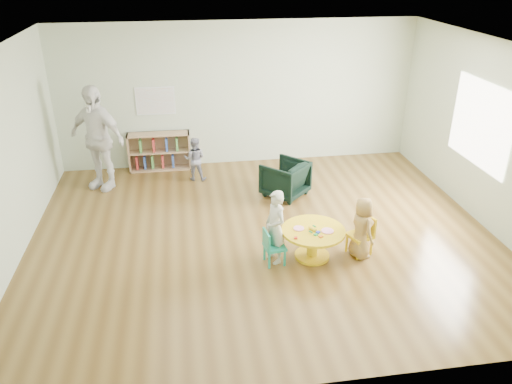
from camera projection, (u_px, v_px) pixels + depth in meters
room at (265, 115)px, 6.86m from camera, size 7.10×7.00×2.80m
activity_table at (313, 238)px, 6.98m from camera, size 0.89×0.89×0.49m
kid_chair_left at (272, 246)px, 6.84m from camera, size 0.31×0.31×0.52m
kid_chair_right at (362, 234)px, 7.09m from camera, size 0.40×0.40×0.58m
bookshelf at (159, 151)px, 9.84m from camera, size 1.20×0.30×0.75m
alphabet_poster at (155, 101)px, 9.53m from camera, size 0.74×0.01×0.54m
armchair at (285, 179)px, 8.77m from camera, size 0.97×0.97×0.64m
child_left at (275, 227)px, 6.80m from camera, size 0.37×0.45×1.06m
child_right at (362, 228)px, 6.94m from camera, size 0.38×0.50×0.91m
toddler at (195, 159)px, 9.35m from camera, size 0.46×0.39×0.83m
adult_caretaker at (97, 138)px, 8.82m from camera, size 1.19×0.98×1.90m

